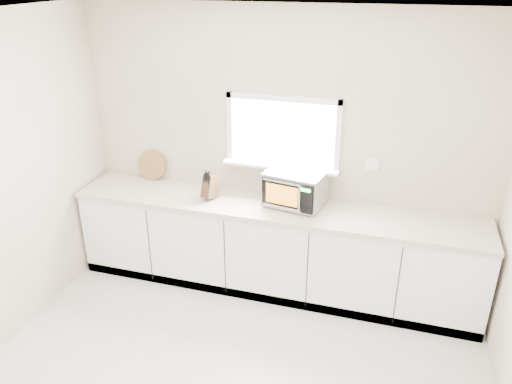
% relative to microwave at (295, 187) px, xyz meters
% --- Properties ---
extents(back_wall, '(4.00, 0.17, 2.70)m').
position_rel_microwave_xyz_m(back_wall, '(-0.19, 0.23, 0.27)').
color(back_wall, beige).
rests_on(back_wall, ground).
extents(cabinets, '(3.92, 0.60, 0.88)m').
position_rel_microwave_xyz_m(cabinets, '(-0.19, -0.07, -0.66)').
color(cabinets, white).
rests_on(cabinets, ground).
extents(countertop, '(3.92, 0.64, 0.04)m').
position_rel_microwave_xyz_m(countertop, '(-0.19, -0.08, -0.20)').
color(countertop, beige).
rests_on(countertop, cabinets).
extents(microwave, '(0.58, 0.50, 0.34)m').
position_rel_microwave_xyz_m(microwave, '(0.00, 0.00, 0.00)').
color(microwave, black).
rests_on(microwave, countertop).
extents(knife_block, '(0.16, 0.23, 0.30)m').
position_rel_microwave_xyz_m(knife_block, '(-0.81, -0.10, -0.05)').
color(knife_block, '#49351A').
rests_on(knife_block, countertop).
extents(cutting_board, '(0.32, 0.08, 0.32)m').
position_rel_microwave_xyz_m(cutting_board, '(-1.58, 0.17, -0.02)').
color(cutting_board, olive).
rests_on(cutting_board, countertop).
extents(coffee_grinder, '(0.14, 0.14, 0.23)m').
position_rel_microwave_xyz_m(coffee_grinder, '(0.16, -0.05, -0.06)').
color(coffee_grinder, '#B8BAC0').
rests_on(coffee_grinder, countertop).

